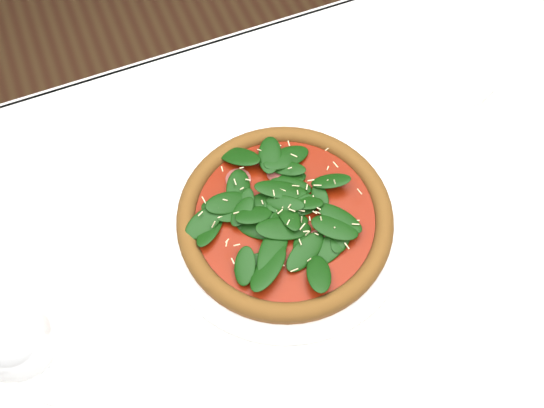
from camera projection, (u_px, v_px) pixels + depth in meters
name	position (u px, v px, depth m)	size (l,w,h in m)	color
ground	(282.00, 405.00, 1.37)	(6.00, 6.00, 0.00)	brown
dining_table	(288.00, 314.00, 0.80)	(1.21, 0.81, 0.75)	white
plate	(285.00, 222.00, 0.75)	(0.31, 0.31, 0.01)	white
pizza	(285.00, 216.00, 0.73)	(0.32, 0.32, 0.03)	brown
wine_glass	(17.00, 341.00, 0.55)	(0.08, 0.08, 0.18)	white
saucer_far	(447.00, 67.00, 0.87)	(0.15, 0.15, 0.01)	white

